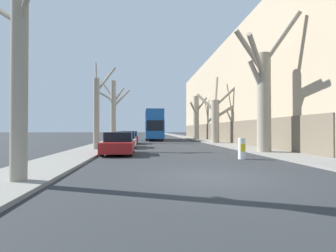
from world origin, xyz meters
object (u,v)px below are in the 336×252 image
at_px(street_tree_left_0, 18,42).
at_px(street_tree_right_1, 216,116).
at_px(parked_car_2, 129,138).
at_px(traffic_bollard, 242,148).
at_px(street_tree_right_0, 263,94).
at_px(parked_car_0, 119,144).
at_px(parked_car_1, 126,140).
at_px(street_tree_left_1, 97,109).
at_px(street_tree_right_2, 196,116).
at_px(double_decker_bus, 154,124).
at_px(street_tree_left_2, 113,109).

relative_size(street_tree_left_0, street_tree_right_1, 1.13).
relative_size(parked_car_2, traffic_bollard, 3.60).
bearing_deg(street_tree_right_0, traffic_bollard, -131.89).
bearing_deg(parked_car_0, parked_car_2, 90.00).
bearing_deg(parked_car_1, traffic_bollard, -55.19).
bearing_deg(street_tree_left_1, street_tree_right_2, 59.57).
distance_m(street_tree_left_1, street_tree_right_0, 11.72).
bearing_deg(parked_car_2, street_tree_right_1, -3.94).
relative_size(street_tree_left_0, parked_car_0, 2.16).
distance_m(street_tree_right_1, double_decker_bus, 13.01).
relative_size(street_tree_left_0, street_tree_right_2, 1.31).
xyz_separation_m(parked_car_1, parked_car_2, (-0.00, 5.98, 0.01)).
height_order(street_tree_left_0, parked_car_0, street_tree_left_0).
bearing_deg(parked_car_2, street_tree_left_0, -95.28).
bearing_deg(double_decker_bus, parked_car_1, -100.42).
distance_m(parked_car_1, parked_car_2, 5.98).
xyz_separation_m(street_tree_left_1, double_decker_bus, (4.92, 19.83, -0.61)).
xyz_separation_m(parked_car_2, traffic_bollard, (6.71, -15.64, -0.10)).
bearing_deg(street_tree_left_0, parked_car_1, 82.68).
distance_m(street_tree_left_0, traffic_bollard, 10.94).
height_order(street_tree_right_0, parked_car_1, street_tree_right_0).
xyz_separation_m(street_tree_left_0, parked_car_1, (1.97, 15.34, -3.36)).
bearing_deg(parked_car_0, street_tree_right_2, 67.04).
bearing_deg(street_tree_left_0, parked_car_2, 84.72).
xyz_separation_m(street_tree_left_0, double_decker_bus, (5.02, 31.89, -1.57)).
height_order(parked_car_2, traffic_bollard, parked_car_2).
distance_m(street_tree_left_2, double_decker_bus, 9.63).
bearing_deg(street_tree_left_0, parked_car_0, 77.59).
relative_size(street_tree_left_2, street_tree_right_2, 1.12).
bearing_deg(street_tree_left_2, street_tree_right_0, -53.49).
distance_m(street_tree_left_0, street_tree_left_1, 12.10).
distance_m(parked_car_2, traffic_bollard, 17.02).
bearing_deg(street_tree_right_2, double_decker_bus, 176.72).
relative_size(street_tree_right_0, street_tree_right_1, 1.13).
bearing_deg(street_tree_left_2, double_decker_bus, 57.53).
xyz_separation_m(street_tree_left_1, street_tree_left_2, (-0.18, 11.82, 0.94)).
bearing_deg(parked_car_1, street_tree_right_1, 29.04).
bearing_deg(parked_car_1, street_tree_right_2, 59.42).
bearing_deg(parked_car_2, parked_car_0, -90.00).
xyz_separation_m(street_tree_left_0, parked_car_0, (1.97, 8.96, -3.36)).
relative_size(street_tree_left_2, double_decker_bus, 0.64).
xyz_separation_m(street_tree_right_2, parked_car_0, (-9.56, -22.56, -2.90)).
height_order(parked_car_0, parked_car_2, parked_car_2).
relative_size(parked_car_0, traffic_bollard, 3.60).
distance_m(street_tree_right_2, double_decker_bus, 6.62).
height_order(street_tree_right_0, parked_car_2, street_tree_right_0).
xyz_separation_m(street_tree_left_1, parked_car_2, (1.87, 9.27, -2.38)).
xyz_separation_m(street_tree_left_2, traffic_bollard, (8.77, -18.18, -3.43)).
bearing_deg(street_tree_right_1, traffic_bollard, -100.88).
relative_size(street_tree_left_1, parked_car_1, 1.51).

